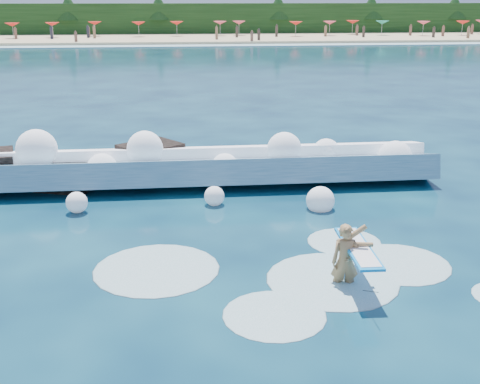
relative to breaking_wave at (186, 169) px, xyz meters
The scene contains 11 objects.
ground 6.87m from the breaking_wave, 91.57° to the right, with size 200.00×200.00×0.00m, color #071F38.
beach 71.16m from the breaking_wave, 90.15° to the left, with size 140.00×20.00×0.40m, color tan.
wet_band 60.16m from the breaking_wave, 90.18° to the left, with size 140.00×5.00×0.08m, color silver.
treeline 81.18m from the breaking_wave, 90.13° to the left, with size 140.00×4.00×5.00m, color black.
breaking_wave is the anchor object (origin of this frame).
rock_cluster 4.32m from the breaking_wave, behind, with size 8.24×3.29×1.34m.
surfer_with_board 8.60m from the breaking_wave, 67.19° to the right, with size 0.91×2.86×1.68m.
wave_spray 0.53m from the breaking_wave, 81.13° to the right, with size 15.33×4.44×2.06m.
surf_foam 7.65m from the breaking_wave, 73.09° to the right, with size 9.55×5.50×0.15m.
beach_umbrellas 73.41m from the breaking_wave, 90.40° to the left, with size 110.05×6.50×0.50m.
beachgoers 70.49m from the breaking_wave, 79.80° to the left, with size 109.94×14.01×1.94m.
Camera 1 is at (-0.05, -12.64, 5.99)m, focal length 45.00 mm.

